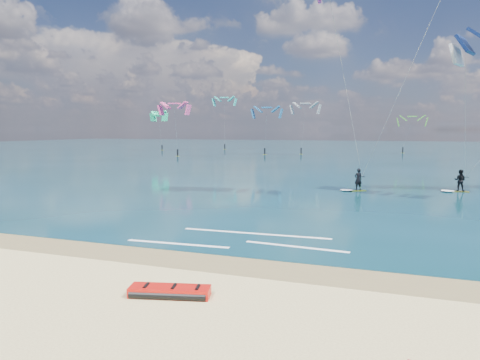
# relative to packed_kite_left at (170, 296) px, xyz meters

# --- Properties ---
(ground) EXTENTS (320.00, 320.00, 0.00)m
(ground) POSITION_rel_packed_kite_left_xyz_m (-0.32, 40.75, 0.00)
(ground) COLOR tan
(ground) RESTS_ON ground
(wet_sand_strip) EXTENTS (320.00, 2.40, 0.01)m
(wet_sand_strip) POSITION_rel_packed_kite_left_xyz_m (-0.32, 3.75, 0.00)
(wet_sand_strip) COLOR brown
(wet_sand_strip) RESTS_ON ground
(sea) EXTENTS (320.00, 200.00, 0.04)m
(sea) POSITION_rel_packed_kite_left_xyz_m (-0.32, 104.75, 0.02)
(sea) COLOR #093036
(sea) RESTS_ON ground
(packed_kite_left) EXTENTS (2.99, 1.66, 0.38)m
(packed_kite_left) POSITION_rel_packed_kite_left_xyz_m (0.00, 0.00, 0.00)
(packed_kite_left) COLOR red
(packed_kite_left) RESTS_ON ground
(kitesurfer_main) EXTENTS (10.49, 9.85, 19.16)m
(kitesurfer_main) POSITION_rel_packed_kite_left_xyz_m (5.32, 22.63, 9.81)
(kitesurfer_main) COLOR #92C717
(kitesurfer_main) RESTS_ON sea
(shoreline_foam) EXTENTS (10.44, 3.62, 0.01)m
(shoreline_foam) POSITION_rel_packed_kite_left_xyz_m (0.10, 7.46, 0.04)
(shoreline_foam) COLOR white
(shoreline_foam) RESTS_ON ground
(distant_kites) EXTENTS (82.66, 33.90, 13.77)m
(distant_kites) POSITION_rel_packed_kite_left_xyz_m (-14.70, 79.40, 5.44)
(distant_kites) COLOR #2BBBAD
(distant_kites) RESTS_ON ground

